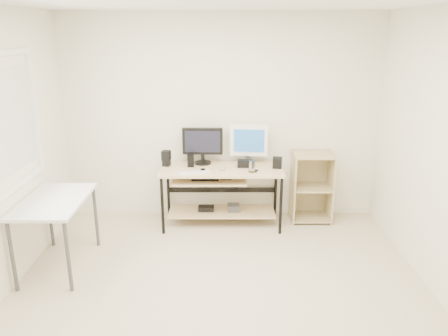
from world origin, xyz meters
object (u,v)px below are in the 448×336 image
at_px(shelf_unit, 311,186).
at_px(black_monitor, 203,143).
at_px(audio_controller, 191,161).
at_px(side_table, 55,207).
at_px(white_imac, 249,141).
at_px(desk, 220,184).

bearing_deg(shelf_unit, black_monitor, 179.26).
relative_size(shelf_unit, audio_controller, 5.60).
bearing_deg(side_table, black_monitor, 40.71).
relative_size(shelf_unit, black_monitor, 1.78).
height_order(side_table, white_imac, white_imac).
bearing_deg(desk, side_table, -147.35).
xyz_separation_m(side_table, audio_controller, (1.30, 1.10, 0.16)).
distance_m(side_table, white_imac, 2.39).
relative_size(black_monitor, audio_controller, 3.15).
xyz_separation_m(side_table, black_monitor, (1.44, 1.24, 0.34)).
bearing_deg(white_imac, audio_controller, -163.80).
bearing_deg(black_monitor, white_imac, 0.58).
relative_size(desk, shelf_unit, 1.67).
relative_size(white_imac, audio_controller, 3.15).
height_order(desk, side_table, same).
bearing_deg(audio_controller, white_imac, 11.00).
bearing_deg(shelf_unit, audio_controller, -175.45).
bearing_deg(audio_controller, desk, -5.46).
xyz_separation_m(side_table, shelf_unit, (2.83, 1.22, -0.22)).
distance_m(desk, black_monitor, 0.55).
height_order(side_table, audio_controller, audio_controller).
relative_size(side_table, black_monitor, 1.98).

